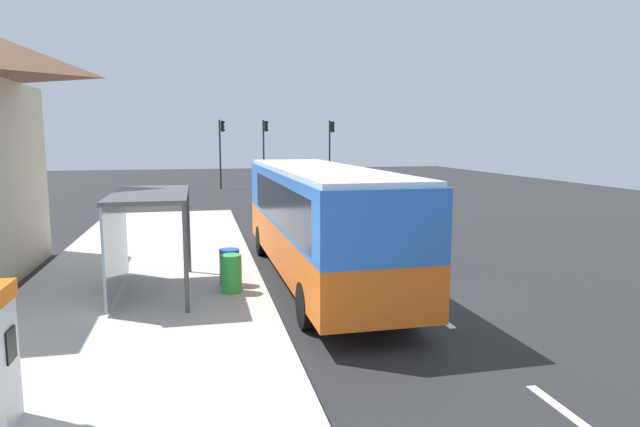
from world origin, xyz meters
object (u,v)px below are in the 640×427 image
at_px(traffic_light_far_side, 221,143).
at_px(bus_shelter, 138,216).
at_px(white_van, 315,180).
at_px(traffic_light_near_side, 331,143).
at_px(sedan_near, 275,171).
at_px(recycling_bin_green, 231,273).
at_px(bus, 318,216).
at_px(recycling_bin_blue, 230,267).
at_px(traffic_light_median, 265,143).
at_px(sedan_far, 296,180).

xyz_separation_m(traffic_light_far_side, bus_shelter, (-3.31, -29.84, -1.46)).
bearing_deg(white_van, traffic_light_far_side, 117.45).
height_order(traffic_light_near_side, bus_shelter, traffic_light_near_side).
xyz_separation_m(sedan_near, bus_shelter, (-8.72, -38.49, 1.31)).
relative_size(sedan_near, recycling_bin_green, 4.73).
xyz_separation_m(bus, white_van, (3.91, 18.88, -0.50)).
relative_size(recycling_bin_blue, traffic_light_near_side, 0.18).
relative_size(recycling_bin_green, traffic_light_median, 0.18).
distance_m(traffic_light_near_side, bus_shelter, 31.42).
height_order(recycling_bin_green, recycling_bin_blue, same).
bearing_deg(sedan_far, recycling_bin_green, -103.23).
height_order(recycling_bin_green, bus_shelter, bus_shelter).
bearing_deg(bus_shelter, sedan_far, 72.22).
height_order(traffic_light_near_side, traffic_light_far_side, traffic_light_far_side).
bearing_deg(sedan_far, bus_shelter, -107.78).
xyz_separation_m(recycling_bin_blue, traffic_light_near_side, (9.70, 28.81, 2.88)).
relative_size(bus, sedan_near, 2.46).
distance_m(white_van, recycling_bin_green, 21.11).
bearing_deg(sedan_near, traffic_light_median, -103.67).
bearing_deg(traffic_light_median, bus_shelter, -102.53).
height_order(sedan_near, recycling_bin_green, sedan_near).
relative_size(white_van, recycling_bin_blue, 5.55).
height_order(sedan_far, recycling_bin_green, sedan_far).
relative_size(white_van, traffic_light_median, 0.97).
height_order(recycling_bin_blue, traffic_light_median, traffic_light_median).
xyz_separation_m(sedan_far, traffic_light_near_side, (3.19, 1.86, 2.74)).
height_order(white_van, traffic_light_near_side, traffic_light_near_side).
xyz_separation_m(bus, bus_shelter, (-4.70, -0.75, 0.25)).
distance_m(white_van, sedan_near, 18.87).
bearing_deg(recycling_bin_green, sedan_far, 76.77).
xyz_separation_m(bus, traffic_light_far_side, (-1.39, 29.09, 1.71)).
distance_m(recycling_bin_blue, bus_shelter, 2.65).
xyz_separation_m(bus, sedan_far, (4.02, 26.43, -1.05)).
distance_m(recycling_bin_green, traffic_light_near_side, 31.20).
relative_size(traffic_light_median, bus_shelter, 1.35).
height_order(sedan_far, bus_shelter, bus_shelter).
distance_m(recycling_bin_blue, traffic_light_near_side, 30.54).
bearing_deg(traffic_light_median, sedan_near, 76.33).
distance_m(bus, sedan_near, 37.96).
relative_size(sedan_far, bus_shelter, 1.12).
relative_size(white_van, traffic_light_far_side, 0.98).
relative_size(traffic_light_far_side, traffic_light_median, 0.99).
height_order(white_van, traffic_light_median, traffic_light_median).
xyz_separation_m(bus, recycling_bin_blue, (-2.49, -0.52, -1.19)).
bearing_deg(recycling_bin_blue, traffic_light_median, 81.41).
bearing_deg(white_van, bus_shelter, -113.69).
height_order(sedan_far, traffic_light_median, traffic_light_median).
height_order(bus, sedan_far, bus).
bearing_deg(recycling_bin_blue, sedan_far, 76.43).
distance_m(sedan_far, traffic_light_median, 4.83).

